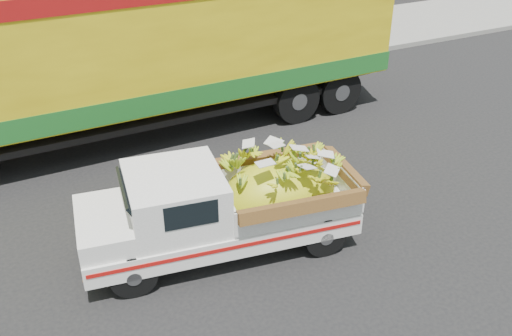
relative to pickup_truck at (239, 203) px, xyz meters
name	(u,v)px	position (x,y,z in m)	size (l,w,h in m)	color
ground	(142,307)	(-1.88, -0.73, -0.81)	(100.00, 100.00, 0.00)	black
curb	(51,105)	(-1.88, 7.14, -0.73)	(60.00, 0.25, 0.15)	gray
sidewalk	(39,78)	(-1.88, 9.24, -0.74)	(60.00, 4.00, 0.14)	gray
pickup_truck	(239,203)	(0.00, 0.00, 0.00)	(4.47, 2.15, 1.51)	black
semi_trailer	(132,43)	(-0.28, 4.69, 1.31)	(12.01, 2.71, 3.80)	black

